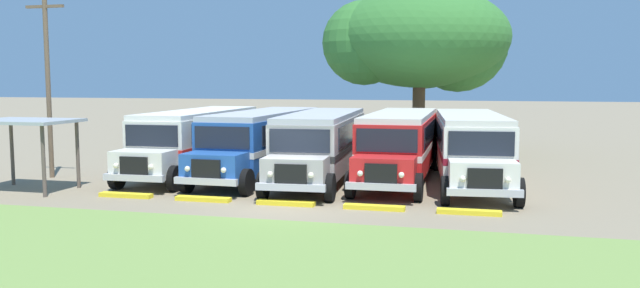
{
  "coord_description": "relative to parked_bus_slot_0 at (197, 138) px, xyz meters",
  "views": [
    {
      "loc": [
        6.14,
        -20.02,
        4.22
      ],
      "look_at": [
        0.0,
        4.72,
        1.6
      ],
      "focal_mm": 35.24,
      "sensor_mm": 36.0,
      "label": 1
    }
  ],
  "objects": [
    {
      "name": "ground_plane",
      "position": [
        6.15,
        -6.25,
        -1.58
      ],
      "size": [
        220.0,
        220.0,
        0.0
      ],
      "primitive_type": "plane",
      "color": "#84755B"
    },
    {
      "name": "foreground_grass_strip",
      "position": [
        6.15,
        -14.09,
        -1.58
      ],
      "size": [
        80.0,
        11.1,
        0.01
      ],
      "primitive_type": "cube",
      "color": "olive",
      "rests_on": "ground_plane"
    },
    {
      "name": "parked_bus_slot_0",
      "position": [
        0.0,
        0.0,
        0.0
      ],
      "size": [
        2.88,
        10.86,
        2.82
      ],
      "rotation": [
        0.0,
        0.0,
        -1.55
      ],
      "color": "silver",
      "rests_on": "ground_plane"
    },
    {
      "name": "parked_bus_slot_1",
      "position": [
        3.17,
        -0.11,
        0.0
      ],
      "size": [
        2.88,
        10.86,
        2.82
      ],
      "rotation": [
        0.0,
        0.0,
        -1.59
      ],
      "color": "#23519E",
      "rests_on": "ground_plane"
    },
    {
      "name": "parked_bus_slot_2",
      "position": [
        5.98,
        -0.58,
        0.0
      ],
      "size": [
        3.22,
        10.92,
        2.82
      ],
      "rotation": [
        0.0,
        0.0,
        -1.51
      ],
      "color": "#9E9993",
      "rests_on": "ground_plane"
    },
    {
      "name": "parked_bus_slot_3",
      "position": [
        9.21,
        0.28,
        0.0
      ],
      "size": [
        2.72,
        10.84,
        2.82
      ],
      "rotation": [
        0.0,
        0.0,
        -1.57
      ],
      "color": "red",
      "rests_on": "ground_plane"
    },
    {
      "name": "parked_bus_slot_4",
      "position": [
        12.1,
        -0.06,
        0.0
      ],
      "size": [
        3.55,
        10.97,
        2.82
      ],
      "rotation": [
        0.0,
        0.0,
        -1.48
      ],
      "color": "silver",
      "rests_on": "ground_plane"
    },
    {
      "name": "curb_wheelstop_0",
      "position": [
        0.12,
        -6.33,
        -1.51
      ],
      "size": [
        2.0,
        0.36,
        0.15
      ],
      "primitive_type": "cube",
      "color": "yellow",
      "rests_on": "ground_plane"
    },
    {
      "name": "curb_wheelstop_1",
      "position": [
        3.13,
        -6.33,
        -1.51
      ],
      "size": [
        2.0,
        0.36,
        0.15
      ],
      "primitive_type": "cube",
      "color": "yellow",
      "rests_on": "ground_plane"
    },
    {
      "name": "curb_wheelstop_2",
      "position": [
        6.15,
        -6.33,
        -1.51
      ],
      "size": [
        2.0,
        0.36,
        0.15
      ],
      "primitive_type": "cube",
      "color": "yellow",
      "rests_on": "ground_plane"
    },
    {
      "name": "curb_wheelstop_3",
      "position": [
        9.16,
        -6.33,
        -1.51
      ],
      "size": [
        2.0,
        0.36,
        0.15
      ],
      "primitive_type": "cube",
      "color": "yellow",
      "rests_on": "ground_plane"
    },
    {
      "name": "curb_wheelstop_4",
      "position": [
        12.17,
        -6.33,
        -1.51
      ],
      "size": [
        2.0,
        0.36,
        0.15
      ],
      "primitive_type": "cube",
      "color": "yellow",
      "rests_on": "ground_plane"
    },
    {
      "name": "broad_shade_tree",
      "position": [
        9.19,
        10.47,
        4.86
      ],
      "size": [
        10.4,
        10.61,
        9.4
      ],
      "color": "brown",
      "rests_on": "ground_plane"
    },
    {
      "name": "utility_pole",
      "position": [
        -5.47,
        -2.96,
        2.62
      ],
      "size": [
        1.8,
        0.2,
        7.89
      ],
      "color": "brown",
      "rests_on": "ground_plane"
    },
    {
      "name": "waiting_shelter",
      "position": [
        -4.23,
        -6.0,
        0.87
      ],
      "size": [
        3.6,
        2.6,
        2.72
      ],
      "color": "brown",
      "rests_on": "ground_plane"
    }
  ]
}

